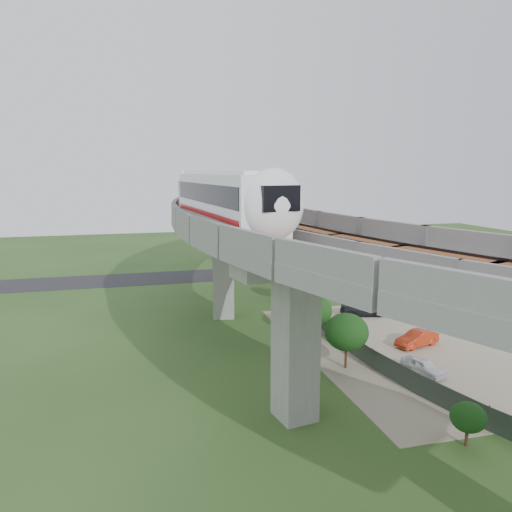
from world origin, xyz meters
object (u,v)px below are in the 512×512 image
object	(u,v)px
car_white	(423,366)
car_dark	(363,309)
car_red	(417,339)
metro_train	(227,187)

from	to	relation	value
car_white	car_dark	world-z (taller)	car_dark
car_red	car_white	bearing A→B (deg)	-45.07
car_red	car_dark	xyz separation A→B (m)	(-0.22, 9.02, 0.01)
car_red	car_dark	world-z (taller)	car_dark
car_white	car_red	size ratio (longest dim) A/B	0.86
metro_train	car_red	distance (m)	24.74
metro_train	car_red	xyz separation A→B (m)	(11.67, -18.45, -11.64)
metro_train	car_dark	distance (m)	18.85
metro_train	car_dark	size ratio (longest dim) A/B	13.37
car_red	metro_train	bearing A→B (deg)	-164.44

